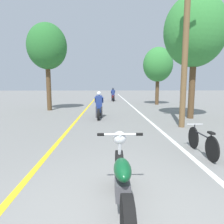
% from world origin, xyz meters
% --- Properties ---
extents(ground_plane, '(120.00, 120.00, 0.00)m').
position_xyz_m(ground_plane, '(0.00, 0.00, 0.00)').
color(ground_plane, slate).
extents(lane_stripe_center, '(0.14, 48.00, 0.01)m').
position_xyz_m(lane_stripe_center, '(-1.70, 12.19, 0.00)').
color(lane_stripe_center, yellow).
rests_on(lane_stripe_center, ground).
extents(lane_stripe_edge, '(0.14, 48.00, 0.01)m').
position_xyz_m(lane_stripe_edge, '(1.97, 12.19, 0.00)').
color(lane_stripe_edge, white).
rests_on(lane_stripe_edge, ground).
extents(utility_pole, '(1.10, 0.24, 6.43)m').
position_xyz_m(utility_pole, '(3.05, 5.94, 3.30)').
color(utility_pole, brown).
rests_on(utility_pole, ground).
extents(roadside_tree_right_near, '(3.16, 2.84, 6.34)m').
position_xyz_m(roadside_tree_right_near, '(4.36, 8.15, 4.49)').
color(roadside_tree_right_near, '#513A23').
rests_on(roadside_tree_right_near, ground).
extents(roadside_tree_right_far, '(2.64, 2.37, 5.10)m').
position_xyz_m(roadside_tree_right_far, '(4.41, 15.69, 3.55)').
color(roadside_tree_right_far, '#513A23').
rests_on(roadside_tree_right_far, ground).
extents(roadside_tree_left, '(2.69, 2.42, 5.94)m').
position_xyz_m(roadside_tree_left, '(-4.23, 11.80, 4.35)').
color(roadside_tree_left, '#513A23').
rests_on(roadside_tree_left, ground).
extents(motorcycle_foreground, '(0.73, 2.09, 1.05)m').
position_xyz_m(motorcycle_foreground, '(0.06, 0.24, 0.45)').
color(motorcycle_foreground, black).
rests_on(motorcycle_foreground, ground).
extents(motorcycle_rider_lead, '(0.50, 2.14, 1.45)m').
position_xyz_m(motorcycle_rider_lead, '(-0.58, 8.44, 0.54)').
color(motorcycle_rider_lead, black).
rests_on(motorcycle_rider_lead, ground).
extents(motorcycle_rider_far, '(0.50, 2.05, 1.47)m').
position_xyz_m(motorcycle_rider_far, '(0.53, 19.91, 0.55)').
color(motorcycle_rider_far, black).
rests_on(motorcycle_rider_far, ground).
extents(bicycle_parked, '(0.44, 1.64, 0.72)m').
position_xyz_m(bicycle_parked, '(2.31, 2.57, 0.34)').
color(bicycle_parked, black).
rests_on(bicycle_parked, ground).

